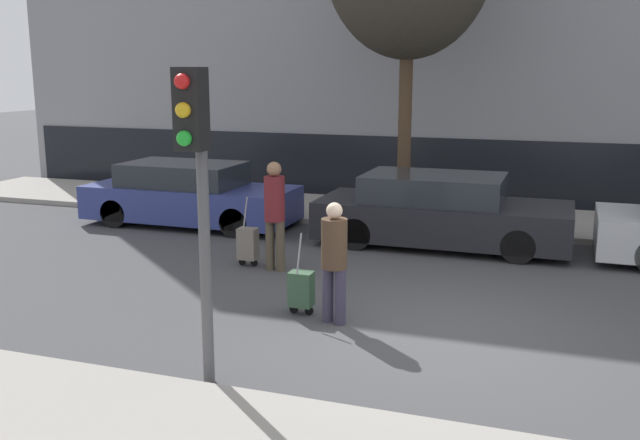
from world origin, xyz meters
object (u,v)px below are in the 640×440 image
Objects in this scene: pedestrian_left at (275,209)px; pedestrian_right at (334,256)px; traffic_light at (196,164)px; parked_car_0 at (189,196)px; trolley_left at (248,244)px; parked_car_1 at (440,212)px; trolley_right at (301,289)px.

pedestrian_left is 1.12× the size of pedestrian_right.
traffic_light is (1.00, -4.35, 1.33)m from pedestrian_left.
parked_car_0 is 3.77× the size of trolley_left.
pedestrian_right is (4.82, -4.77, 0.28)m from parked_car_0.
pedestrian_left is at bearing -130.88° from parked_car_1.
parked_car_0 is at bearing 134.68° from trolley_left.
trolley_left is 2.63m from trolley_right.
pedestrian_left is at bearing 102.99° from traffic_light.
parked_car_1 is 2.90× the size of pedestrian_right.
pedestrian_left reaches higher than trolley_left.
parked_car_0 is 2.48× the size of pedestrian_left.
traffic_light is (1.54, -4.44, 1.98)m from trolley_left.
traffic_light reaches higher than pedestrian_left.
parked_car_1 reaches higher than trolley_right.
pedestrian_right is at bearing -44.70° from parked_car_0.
parked_car_1 is 3.50m from pedestrian_left.
pedestrian_left reaches higher than parked_car_1.
pedestrian_left reaches higher than parked_car_0.
pedestrian_right reaches higher than trolley_right.
traffic_light is at bearing -100.35° from parked_car_1.
parked_car_1 reaches higher than trolley_left.
parked_car_0 is 3.67m from trolley_left.
traffic_light is (4.12, -7.05, 1.74)m from parked_car_0.
pedestrian_left is at bearing 147.45° from pedestrian_right.
parked_car_0 is 2.79× the size of pedestrian_right.
trolley_right is at bearing -49.23° from trolley_left.
pedestrian_right is 1.42× the size of trolley_right.
pedestrian_right reaches higher than parked_car_1.
trolley_right is at bearing -48.03° from pedestrian_left.
trolley_left is 3.16m from pedestrian_right.
trolley_right is (4.29, -4.60, -0.27)m from parked_car_0.
pedestrian_right is at bearing -17.94° from trolley_right.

